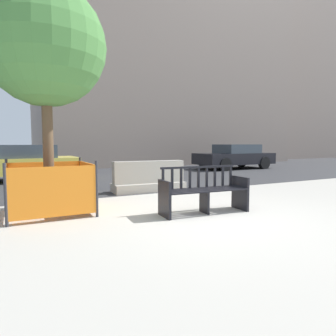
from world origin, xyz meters
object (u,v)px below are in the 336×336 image
Objects in this scene: jersey_barrier_centre at (149,179)px; car_sedan_mid at (235,156)px; car_taxi_near at (17,162)px; construction_fence at (49,186)px; street_tree at (45,46)px; street_bench at (204,192)px.

jersey_barrier_centre is 0.49× the size of car_sedan_mid.
construction_fence is at bearing -85.30° from car_taxi_near.
street_tree is at bearing -90.00° from construction_fence.
construction_fence is at bearing 90.00° from street_tree.
street_tree is 6.21m from car_taxi_near.
street_tree is at bearing 152.83° from street_bench.
car_taxi_near is 1.01× the size of car_sedan_mid.
construction_fence is (0.00, 0.00, -2.58)m from street_tree.
construction_fence is 5.72m from car_taxi_near.
street_tree reaches higher than car_sedan_mid.
street_bench is 10.39m from car_sedan_mid.
car_taxi_near is (-3.19, 4.18, 0.32)m from jersey_barrier_centre.
jersey_barrier_centre is at bearing 29.12° from street_tree.
street_tree is at bearing -150.88° from jersey_barrier_centre.
car_sedan_mid reaches higher than jersey_barrier_centre.
street_tree reaches higher than car_taxi_near.
street_bench is 0.42× the size of car_taxi_near.
car_sedan_mid is (6.98, 4.74, 0.31)m from jersey_barrier_centre.
jersey_barrier_centre is 3.11m from construction_fence.
street_bench is at bearing -92.32° from jersey_barrier_centre.
street_bench is 3.97m from street_tree.
car_sedan_mid is at bearing 32.82° from street_tree.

